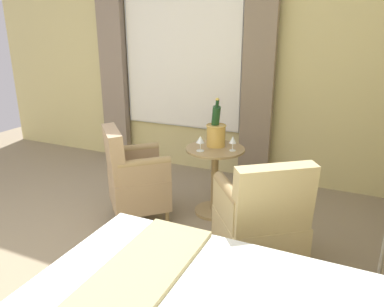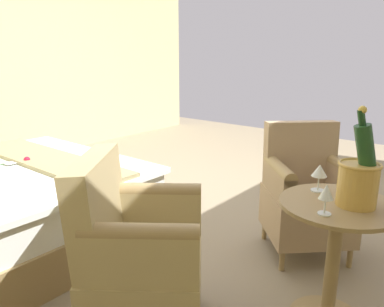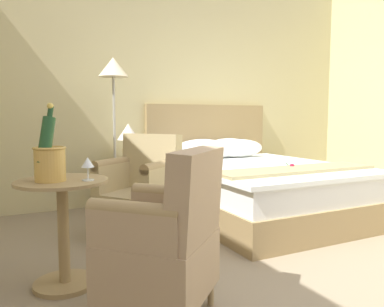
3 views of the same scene
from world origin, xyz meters
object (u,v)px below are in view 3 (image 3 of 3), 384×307
(wine_glass_near_bucket, at_px, (88,164))
(champagne_bucket, at_px, (49,158))
(nightstand, at_px, (129,186))
(bedside_lamp, at_px, (128,136))
(armchair_facing_bed, at_px, (165,242))
(bed, at_px, (252,183))
(wine_glass_near_edge, at_px, (59,161))
(side_table_round, at_px, (63,227))
(floor_lamp_brass, at_px, (114,87))
(armchair_by_window, at_px, (141,192))

(wine_glass_near_bucket, bearing_deg, champagne_bucket, 161.43)
(champagne_bucket, bearing_deg, wine_glass_near_bucket, -18.57)
(nightstand, relative_size, wine_glass_near_bucket, 3.92)
(bedside_lamp, distance_m, armchair_facing_bed, 2.48)
(bed, bearing_deg, armchair_facing_bed, -136.04)
(nightstand, bearing_deg, wine_glass_near_bucket, -113.66)
(wine_glass_near_bucket, relative_size, wine_glass_near_edge, 1.02)
(bed, relative_size, side_table_round, 3.32)
(side_table_round, bearing_deg, champagne_bucket, -161.60)
(side_table_round, height_order, champagne_bucket, champagne_bucket)
(bed, distance_m, floor_lamp_brass, 1.82)
(floor_lamp_brass, height_order, wine_glass_near_edge, floor_lamp_brass)
(bed, xyz_separation_m, floor_lamp_brass, (-1.41, 0.48, 1.05))
(wine_glass_near_edge, bearing_deg, bedside_lamp, 59.06)
(wine_glass_near_edge, bearing_deg, champagne_bucket, -111.44)
(side_table_round, height_order, wine_glass_near_edge, wine_glass_near_edge)
(bed, distance_m, bedside_lamp, 1.49)
(floor_lamp_brass, bearing_deg, wine_glass_near_bucket, -110.18)
(nightstand, relative_size, side_table_round, 0.83)
(champagne_bucket, xyz_separation_m, armchair_by_window, (0.80, 0.68, -0.40))
(wine_glass_near_edge, height_order, armchair_by_window, armchair_by_window)
(bedside_lamp, distance_m, champagne_bucket, 2.03)
(side_table_round, bearing_deg, nightstand, 61.47)
(bedside_lamp, bearing_deg, armchair_facing_bed, -102.33)
(bed, distance_m, armchair_by_window, 1.44)
(side_table_round, distance_m, champagne_bucket, 0.45)
(wine_glass_near_bucket, bearing_deg, bed, 28.65)
(nightstand, height_order, bedside_lamp, bedside_lamp)
(bedside_lamp, bearing_deg, champagne_bucket, -119.95)
(champagne_bucket, bearing_deg, armchair_by_window, 40.35)
(nightstand, height_order, floor_lamp_brass, floor_lamp_brass)
(armchair_facing_bed, bearing_deg, wine_glass_near_bucket, 116.44)
(bedside_lamp, height_order, wine_glass_near_bucket, bedside_lamp)
(wine_glass_near_bucket, height_order, armchair_facing_bed, armchair_facing_bed)
(floor_lamp_brass, relative_size, side_table_round, 2.47)
(bedside_lamp, relative_size, wine_glass_near_edge, 3.05)
(nightstand, xyz_separation_m, wine_glass_near_bucket, (-0.80, -1.83, 0.50))
(wine_glass_near_bucket, xyz_separation_m, armchair_facing_bed, (0.28, -0.56, -0.36))
(bed, relative_size, wine_glass_near_edge, 16.00)
(nightstand, distance_m, floor_lamp_brass, 1.15)
(side_table_round, height_order, armchair_by_window, armchair_by_window)
(champagne_bucket, bearing_deg, bedside_lamp, 60.05)
(nightstand, height_order, side_table_round, side_table_round)
(bed, bearing_deg, armchair_by_window, -166.45)
(bed, relative_size, wine_glass_near_bucket, 15.71)
(nightstand, distance_m, champagne_bucket, 2.10)
(bedside_lamp, bearing_deg, wine_glass_near_bucket, -113.66)
(bed, bearing_deg, bedside_lamp, 147.86)
(armchair_by_window, relative_size, armchair_facing_bed, 1.01)
(nightstand, bearing_deg, bedside_lamp, 180.00)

